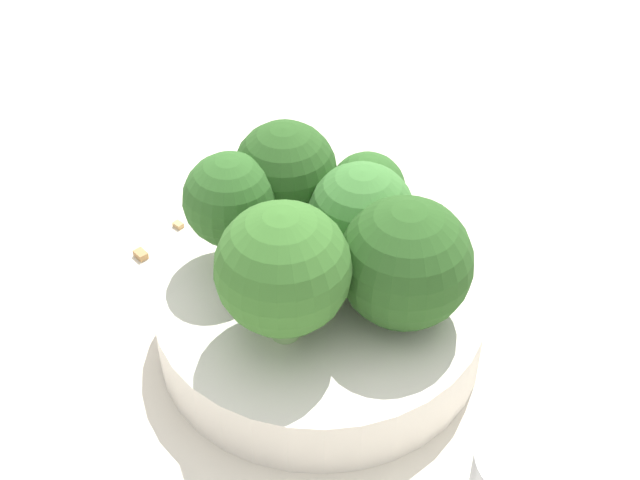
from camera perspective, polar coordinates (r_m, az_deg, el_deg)
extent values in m
plane|color=beige|center=(0.43, 0.00, -6.43)|extent=(3.00, 3.00, 0.00)
cylinder|color=silver|center=(0.42, 0.00, -5.05)|extent=(0.15, 0.15, 0.03)
cylinder|color=#84AD66|center=(0.39, -2.02, -4.66)|extent=(0.02, 0.02, 0.03)
sphere|color=#386B28|center=(0.37, -2.11, -1.97)|extent=(0.06, 0.06, 0.06)
cylinder|color=#84AD66|center=(0.40, 5.30, -3.65)|extent=(0.02, 0.02, 0.02)
sphere|color=#28511E|center=(0.39, 5.48, -1.47)|extent=(0.06, 0.06, 0.06)
cylinder|color=#7A9E5B|center=(0.41, -0.62, -2.59)|extent=(0.02, 0.02, 0.02)
sphere|color=#28511E|center=(0.40, -0.63, -1.04)|extent=(0.03, 0.03, 0.03)
cylinder|color=#8EB770|center=(0.42, -5.67, 0.12)|extent=(0.02, 0.02, 0.03)
sphere|color=#2D5B23|center=(0.41, -5.87, 2.48)|extent=(0.04, 0.04, 0.04)
cylinder|color=#8EB770|center=(0.44, -2.17, 1.87)|extent=(0.01, 0.01, 0.03)
sphere|color=#28511E|center=(0.42, -2.25, 4.36)|extent=(0.05, 0.05, 0.05)
cylinder|color=#7A9E5B|center=(0.42, 2.59, -0.54)|extent=(0.02, 0.02, 0.02)
sphere|color=#3D7533|center=(0.41, 2.67, 1.60)|extent=(0.05, 0.05, 0.05)
cylinder|color=#8EB770|center=(0.44, 2.97, 1.54)|extent=(0.02, 0.02, 0.02)
sphere|color=#2D5B23|center=(0.43, 3.04, 3.21)|extent=(0.04, 0.04, 0.04)
cylinder|color=#B7B7BC|center=(0.30, 12.91, -14.53)|extent=(0.03, 0.03, 0.02)
cube|color=#AD7F4C|center=(0.51, 4.78, 2.31)|extent=(0.01, 0.01, 0.01)
cube|color=#AD7F4C|center=(0.48, -11.72, -1.00)|extent=(0.01, 0.01, 0.01)
cube|color=olive|center=(0.51, -4.37, 2.21)|extent=(0.01, 0.01, 0.01)
cube|color=tan|center=(0.50, -9.08, 1.08)|extent=(0.00, 0.01, 0.01)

